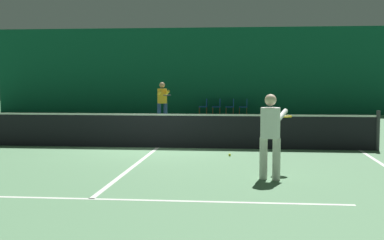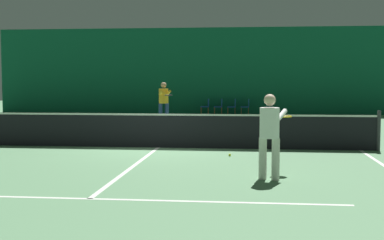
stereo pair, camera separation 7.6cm
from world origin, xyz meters
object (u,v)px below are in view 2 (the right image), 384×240
Objects in this scene: player_far at (164,100)px; tennis_net at (158,129)px; courtside_chair_3 at (246,106)px; courtside_chair_0 at (206,105)px; courtside_chair_2 at (233,106)px; player_near at (270,130)px; courtside_chair_1 at (220,105)px; tennis_ball at (230,155)px.

tennis_net is at bearing -12.09° from player_far.
courtside_chair_0 is at bearing -90.00° from courtside_chair_3.
tennis_net is at bearing -6.65° from courtside_chair_2.
player_near is 18.40m from courtside_chair_3.
courtside_chair_0 is 1.00× the size of courtside_chair_1.
tennis_net is 6.79× the size of player_far.
courtside_chair_1 is at bearing 94.22° from tennis_ball.
courtside_chair_1 is 1.00× the size of courtside_chair_3.
tennis_net is at bearing 144.94° from tennis_ball.
player_near is 1.94× the size of courtside_chair_0.
player_far is 6.64m from courtside_chair_2.
player_far reaches higher than courtside_chair_0.
player_near reaches higher than courtside_chair_2.
player_far is 2.10× the size of courtside_chair_2.
player_near reaches higher than courtside_chair_1.
courtside_chair_0 and courtside_chair_3 have the same top height.
player_far reaches higher than courtside_chair_3.
tennis_ball is (1.85, -15.41, -0.45)m from courtside_chair_0.
courtside_chair_1 and courtside_chair_3 have the same top height.
courtside_chair_1 is at bearing 90.00° from courtside_chair_0.
courtside_chair_0 is at bearing 96.86° from tennis_ball.
courtside_chair_0 reaches higher than tennis_ball.
player_far is at bearing 98.08° from tennis_net.
courtside_chair_2 is (-1.29, 18.39, -0.46)m from player_near.
courtside_chair_1 and courtside_chair_2 have the same top height.
tennis_net is at bearing -0.81° from courtside_chair_0.
courtside_chair_1 is 1.43m from courtside_chair_3.
courtside_chair_2 is (1.63, 13.98, -0.03)m from tennis_net.
courtside_chair_2 is 1.00× the size of courtside_chair_3.
courtside_chair_0 is 12.73× the size of tennis_ball.
tennis_ball is (3.18, -9.40, -1.00)m from player_far.
player_far is 6.18m from courtside_chair_0.
courtside_chair_3 is at bearing 90.00° from courtside_chair_1.
tennis_net is 13.98m from courtside_chair_0.
courtside_chair_1 is (-2.01, 18.39, -0.46)m from player_near.
player_near reaches higher than tennis_net.
tennis_net is 2.55m from tennis_ball.
tennis_ball is at bearing -1.48° from player_far.
courtside_chair_1 is at bearing -90.00° from courtside_chair_2.
player_near is at bearing -2.03° from player_far.
courtside_chair_1 is at bearing 25.33° from player_near.
courtside_chair_0 is at bearing 27.52° from player_near.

